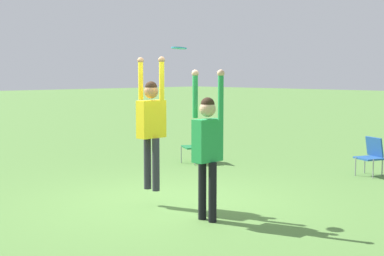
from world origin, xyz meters
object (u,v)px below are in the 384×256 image
person_defending (208,141)px  camping_chair_0 (198,143)px  camping_chair_2 (371,154)px  person_jumping (151,120)px  frisbee (179,48)px

person_defending → camping_chair_0: size_ratio=2.70×
camping_chair_2 → person_jumping: bearing=98.4°
camping_chair_0 → person_defending: bearing=164.1°
person_jumping → person_defending: (1.24, 0.01, -0.23)m
person_defending → camping_chair_0: bearing=-134.0°
person_defending → camping_chair_2: 5.08m
person_jumping → frisbee: 1.26m
person_defending → frisbee: frisbee is taller
person_defending → person_jumping: bearing=-90.0°
person_jumping → person_defending: 1.27m
person_defending → camping_chair_2: bearing=179.7°
person_jumping → person_defending: size_ratio=0.97×
person_defending → camping_chair_2: size_ratio=2.74×
camping_chair_2 → frisbee: bearing=104.3°
camping_chair_0 → frisbee: bearing=158.9°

